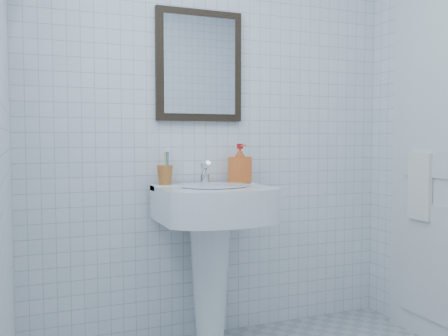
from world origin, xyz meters
name	(u,v)px	position (x,y,z in m)	size (l,w,h in m)	color
wall_back	(217,120)	(0.00, 1.20, 1.25)	(2.20, 0.02, 2.50)	white
washbasin	(212,239)	(-0.11, 0.99, 0.60)	(0.58, 0.43, 0.90)	white
faucet	(205,174)	(-0.11, 1.09, 0.94)	(0.05, 0.11, 0.13)	silver
toothbrush_cup	(165,175)	(-0.34, 1.11, 0.94)	(0.09, 0.09, 0.10)	#B25E26
soap_dispenser	(240,163)	(0.10, 1.09, 1.00)	(0.10, 0.10, 0.22)	red
wall_mirror	(199,66)	(-0.11, 1.18, 1.55)	(0.50, 0.04, 0.62)	black
bathroom_door	(446,165)	(1.08, 0.55, 1.00)	(0.04, 0.80, 2.00)	silver
towel_ring	(423,155)	(1.06, 0.70, 1.05)	(0.18, 0.18, 0.01)	silver
hand_towel	(420,186)	(1.04, 0.70, 0.87)	(0.03, 0.16, 0.38)	white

